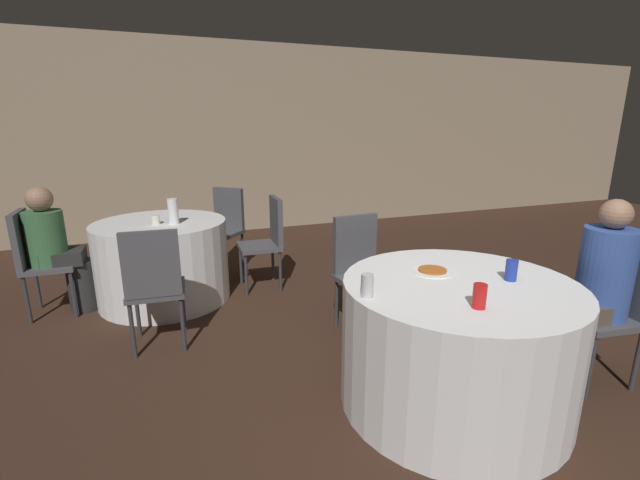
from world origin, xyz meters
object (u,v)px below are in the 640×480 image
chair_far_east (268,235)px  chair_far_northeast (225,222)px  person_blue_shirt (592,296)px  chair_far_south (154,280)px  pizza_plate_near (432,271)px  chair_near_east (613,299)px  person_green_jacket (59,251)px  soda_can_red (480,296)px  bottle_far (173,211)px  soda_can_silver (367,286)px  chair_far_west (36,254)px  table_near (455,343)px  soda_can_blue (511,270)px  chair_near_north (360,263)px  table_far (163,261)px

chair_far_east → chair_far_northeast: size_ratio=1.00×
chair_far_east → person_blue_shirt: 2.78m
chair_far_south → pizza_plate_near: chair_far_south is taller
chair_near_east → person_green_jacket: (-3.48, 2.43, 0.01)m
chair_far_northeast → soda_can_red: 3.41m
chair_far_east → bottle_far: bottle_far is taller
chair_far_northeast → soda_can_silver: bearing=139.0°
person_blue_shirt → person_green_jacket: bearing=62.0°
chair_far_west → person_green_jacket: person_green_jacket is taller
table_near → chair_near_east: size_ratio=1.43×
chair_far_northeast → person_blue_shirt: bearing=163.2°
chair_far_west → soda_can_blue: size_ratio=7.61×
table_near → soda_can_silver: 0.74m
person_green_jacket → pizza_plate_near: 3.15m
chair_far_south → soda_can_blue: size_ratio=7.61×
chair_far_west → person_green_jacket: 0.17m
table_near → person_green_jacket: bearing=136.5°
person_blue_shirt → bottle_far: bearing=54.2°
chair_far_south → pizza_plate_near: (1.59, -1.06, 0.21)m
chair_far_south → person_blue_shirt: person_blue_shirt is taller
soda_can_red → chair_far_west: bearing=133.1°
chair_near_north → pizza_plate_near: chair_near_north is taller
chair_near_north → person_blue_shirt: 1.57m
chair_far_south → chair_near_north: bearing=-3.0°
person_blue_shirt → soda_can_red: person_blue_shirt is taller
chair_near_north → soda_can_blue: size_ratio=7.61×
chair_far_northeast → soda_can_blue: bearing=154.2°
table_far → person_green_jacket: size_ratio=1.06×
chair_far_northeast → chair_far_west: 1.86m
table_far → chair_far_west: bearing=179.4°
chair_far_east → bottle_far: size_ratio=4.03×
chair_far_south → chair_far_west: bearing=136.7°
table_near → person_green_jacket: 3.32m
chair_far_south → soda_can_red: bearing=-42.8°
chair_far_east → chair_far_west: same height
person_green_jacket → soda_can_silver: 2.93m
chair_near_north → bottle_far: size_ratio=4.03×
chair_near_east → chair_far_south: (-2.71, 1.42, 0.00)m
chair_far_east → soda_can_red: (0.41, -2.55, 0.27)m
chair_near_east → bottle_far: bearing=55.9°
table_near → chair_near_east: chair_near_east is taller
table_far → soda_can_silver: size_ratio=9.77×
chair_near_north → chair_near_east: (1.17, -1.23, 0.00)m
person_green_jacket → chair_far_northeast: bearing=115.8°
chair_far_northeast → person_green_jacket: person_green_jacket is taller
chair_far_east → table_near: bearing=-163.8°
chair_far_south → chair_far_northeast: bearing=70.2°
table_near → pizza_plate_near: size_ratio=5.24×
chair_near_north → chair_far_east: (-0.46, 1.16, 0.00)m
chair_far_south → soda_can_red: (1.49, -1.58, 0.27)m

